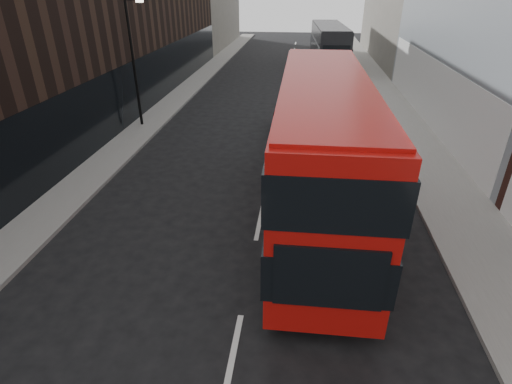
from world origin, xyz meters
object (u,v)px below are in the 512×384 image
(red_bus, at_px, (321,144))
(grey_bus, at_px, (329,45))
(car_a, at_px, (288,121))
(car_b, at_px, (346,120))
(car_c, at_px, (332,96))
(street_lamp, at_px, (134,55))

(red_bus, height_order, grey_bus, red_bus)
(car_a, xyz_separation_m, car_b, (3.29, 0.64, 0.03))
(car_b, bearing_deg, car_a, -163.52)
(red_bus, height_order, car_c, red_bus)
(car_a, bearing_deg, car_c, 61.94)
(street_lamp, height_order, car_b, street_lamp)
(red_bus, relative_size, car_b, 2.65)
(street_lamp, xyz_separation_m, car_a, (8.81, -0.37, -3.42))
(street_lamp, bearing_deg, car_a, -2.43)
(grey_bus, height_order, car_b, grey_bus)
(street_lamp, distance_m, car_c, 13.56)
(grey_bus, relative_size, car_a, 2.82)
(car_b, height_order, car_c, car_b)
(grey_bus, bearing_deg, car_c, -94.28)
(car_a, height_order, car_b, car_b)
(street_lamp, relative_size, red_bus, 0.55)
(red_bus, distance_m, car_a, 9.26)
(red_bus, bearing_deg, street_lamp, 137.67)
(grey_bus, xyz_separation_m, car_a, (-3.13, -21.18, -1.40))
(grey_bus, bearing_deg, car_b, -92.62)
(car_c, bearing_deg, street_lamp, -154.70)
(car_b, bearing_deg, red_bus, -95.36)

